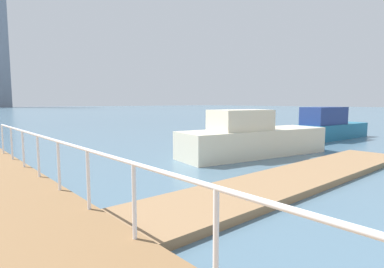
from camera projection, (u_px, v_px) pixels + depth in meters
ground_plane at (75, 150)px, 14.53m from camera, size 300.00×300.00×0.00m
floating_dock at (295, 179)px, 8.82m from camera, size 12.32×2.00×0.18m
boardwalk_railing at (288, 237)px, 2.39m from camera, size 0.06×23.42×1.08m
dock_piling_1 at (242, 139)px, 12.66m from camera, size 0.26×0.26×1.50m
moored_boat_1 at (252, 139)px, 13.09m from camera, size 7.07×3.04×1.96m
moored_boat_2 at (326, 127)px, 18.84m from camera, size 7.29×2.10×1.97m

